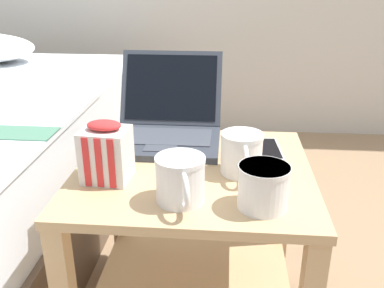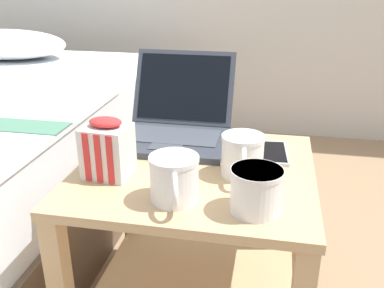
{
  "view_description": "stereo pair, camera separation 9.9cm",
  "coord_description": "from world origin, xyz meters",
  "px_view_note": "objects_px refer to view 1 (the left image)",
  "views": [
    {
      "loc": [
        0.08,
        -0.95,
        0.96
      ],
      "look_at": [
        0.0,
        -0.04,
        0.58
      ],
      "focal_mm": 40.0,
      "sensor_mm": 36.0,
      "label": 1
    },
    {
      "loc": [
        0.18,
        -0.94,
        0.96
      ],
      "look_at": [
        0.0,
        -0.04,
        0.58
      ],
      "focal_mm": 40.0,
      "sensor_mm": 36.0,
      "label": 2
    }
  ],
  "objects_px": {
    "laptop": "(167,123)",
    "cell_phone": "(265,150)",
    "mug_front_left": "(264,184)",
    "mug_front_right": "(180,178)",
    "mug_mid_center": "(242,152)",
    "snack_bag": "(106,153)"
  },
  "relations": [
    {
      "from": "mug_front_left",
      "to": "mug_mid_center",
      "type": "xyz_separation_m",
      "value": [
        -0.04,
        0.15,
        0.0
      ]
    },
    {
      "from": "laptop",
      "to": "cell_phone",
      "type": "relative_size",
      "value": 2.18
    },
    {
      "from": "laptop",
      "to": "cell_phone",
      "type": "bearing_deg",
      "value": -14.76
    },
    {
      "from": "laptop",
      "to": "mug_mid_center",
      "type": "height_order",
      "value": "laptop"
    },
    {
      "from": "mug_front_right",
      "to": "snack_bag",
      "type": "height_order",
      "value": "snack_bag"
    },
    {
      "from": "mug_mid_center",
      "to": "cell_phone",
      "type": "xyz_separation_m",
      "value": [
        0.07,
        0.14,
        -0.05
      ]
    },
    {
      "from": "cell_phone",
      "to": "laptop",
      "type": "bearing_deg",
      "value": 165.24
    },
    {
      "from": "laptop",
      "to": "snack_bag",
      "type": "bearing_deg",
      "value": -110.51
    },
    {
      "from": "snack_bag",
      "to": "mug_front_right",
      "type": "bearing_deg",
      "value": -25.94
    },
    {
      "from": "mug_front_right",
      "to": "snack_bag",
      "type": "distance_m",
      "value": 0.2
    },
    {
      "from": "laptop",
      "to": "cell_phone",
      "type": "xyz_separation_m",
      "value": [
        0.28,
        -0.07,
        -0.04
      ]
    },
    {
      "from": "mug_front_left",
      "to": "mug_front_right",
      "type": "xyz_separation_m",
      "value": [
        -0.17,
        0.01,
        0.0
      ]
    },
    {
      "from": "mug_mid_center",
      "to": "snack_bag",
      "type": "distance_m",
      "value": 0.32
    },
    {
      "from": "mug_front_right",
      "to": "snack_bag",
      "type": "relative_size",
      "value": 1.02
    },
    {
      "from": "laptop",
      "to": "mug_front_right",
      "type": "bearing_deg",
      "value": -77.34
    },
    {
      "from": "mug_front_left",
      "to": "laptop",
      "type": "bearing_deg",
      "value": 124.65
    },
    {
      "from": "mug_front_right",
      "to": "mug_front_left",
      "type": "bearing_deg",
      "value": -2.11
    },
    {
      "from": "mug_front_right",
      "to": "cell_phone",
      "type": "distance_m",
      "value": 0.35
    },
    {
      "from": "laptop",
      "to": "snack_bag",
      "type": "xyz_separation_m",
      "value": [
        -0.1,
        -0.27,
        0.02
      ]
    },
    {
      "from": "mug_mid_center",
      "to": "cell_phone",
      "type": "height_order",
      "value": "mug_mid_center"
    },
    {
      "from": "mug_front_right",
      "to": "cell_phone",
      "type": "bearing_deg",
      "value": 55.05
    },
    {
      "from": "mug_front_left",
      "to": "mug_front_right",
      "type": "bearing_deg",
      "value": 177.89
    }
  ]
}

